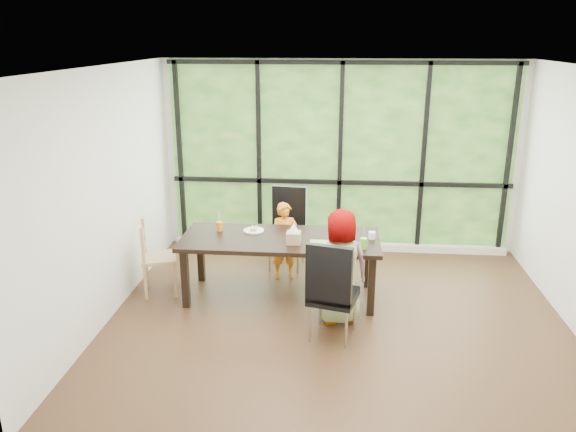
% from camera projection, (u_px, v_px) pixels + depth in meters
% --- Properties ---
extents(ground, '(5.00, 5.00, 0.00)m').
position_uv_depth(ground, '(336.00, 319.00, 6.18)').
color(ground, black).
rests_on(ground, ground).
extents(back_wall, '(5.00, 0.00, 5.00)m').
position_uv_depth(back_wall, '(340.00, 157.00, 7.90)').
color(back_wall, silver).
rests_on(back_wall, ground).
extents(foliage_backdrop, '(4.80, 0.02, 2.65)m').
position_uv_depth(foliage_backdrop, '(340.00, 158.00, 7.88)').
color(foliage_backdrop, '#1F4616').
rests_on(foliage_backdrop, back_wall).
extents(window_mullions, '(4.80, 0.06, 2.65)m').
position_uv_depth(window_mullions, '(340.00, 158.00, 7.84)').
color(window_mullions, black).
rests_on(window_mullions, back_wall).
extents(window_sill, '(4.80, 0.12, 0.10)m').
position_uv_depth(window_sill, '(337.00, 246.00, 8.20)').
color(window_sill, silver).
rests_on(window_sill, ground).
extents(dining_table, '(2.35, 1.06, 0.75)m').
position_uv_depth(dining_table, '(280.00, 267.00, 6.61)').
color(dining_table, black).
rests_on(dining_table, ground).
extents(chair_window_leather, '(0.51, 0.51, 1.08)m').
position_uv_depth(chair_window_leather, '(286.00, 229.00, 7.41)').
color(chair_window_leather, black).
rests_on(chair_window_leather, ground).
extents(chair_interior_leather, '(0.56, 0.56, 1.08)m').
position_uv_depth(chair_interior_leather, '(333.00, 289.00, 5.67)').
color(chair_interior_leather, black).
rests_on(chair_interior_leather, ground).
extents(chair_end_beech, '(0.50, 0.52, 0.90)m').
position_uv_depth(chair_end_beech, '(159.00, 258.00, 6.70)').
color(chair_end_beech, '#A47955').
rests_on(chair_end_beech, ground).
extents(child_toddler, '(0.41, 0.32, 1.00)m').
position_uv_depth(child_toddler, '(285.00, 241.00, 7.11)').
color(child_toddler, orange).
rests_on(child_toddler, ground).
extents(child_older, '(0.71, 0.57, 1.27)m').
position_uv_depth(child_older, '(338.00, 267.00, 5.98)').
color(child_older, slate).
rests_on(child_older, ground).
extents(placemat, '(0.49, 0.36, 0.01)m').
position_uv_depth(placemat, '(331.00, 246.00, 6.23)').
color(placemat, tan).
rests_on(placemat, dining_table).
extents(plate_far, '(0.25, 0.25, 0.02)m').
position_uv_depth(plate_far, '(254.00, 231.00, 6.71)').
color(plate_far, white).
rests_on(plate_far, dining_table).
extents(plate_near, '(0.25, 0.25, 0.02)m').
position_uv_depth(plate_near, '(335.00, 246.00, 6.22)').
color(plate_near, white).
rests_on(plate_near, dining_table).
extents(orange_cup, '(0.07, 0.07, 0.11)m').
position_uv_depth(orange_cup, '(219.00, 226.00, 6.71)').
color(orange_cup, orange).
rests_on(orange_cup, dining_table).
extents(green_cup, '(0.08, 0.08, 0.12)m').
position_uv_depth(green_cup, '(363.00, 243.00, 6.14)').
color(green_cup, '#5FD82F').
rests_on(green_cup, dining_table).
extents(white_mug, '(0.08, 0.08, 0.08)m').
position_uv_depth(white_mug, '(372.00, 235.00, 6.45)').
color(white_mug, white).
rests_on(white_mug, dining_table).
extents(tissue_box, '(0.16, 0.16, 0.13)m').
position_uv_depth(tissue_box, '(294.00, 238.00, 6.30)').
color(tissue_box, tan).
rests_on(tissue_box, dining_table).
extents(crepe_rolls_far, '(0.10, 0.12, 0.04)m').
position_uv_depth(crepe_rolls_far, '(254.00, 229.00, 6.70)').
color(crepe_rolls_far, tan).
rests_on(crepe_rolls_far, plate_far).
extents(crepe_rolls_near, '(0.15, 0.12, 0.04)m').
position_uv_depth(crepe_rolls_near, '(335.00, 244.00, 6.22)').
color(crepe_rolls_near, tan).
rests_on(crepe_rolls_near, plate_near).
extents(straw_white, '(0.01, 0.04, 0.20)m').
position_uv_depth(straw_white, '(219.00, 219.00, 6.69)').
color(straw_white, white).
rests_on(straw_white, orange_cup).
extents(straw_pink, '(0.01, 0.04, 0.20)m').
position_uv_depth(straw_pink, '(364.00, 235.00, 6.11)').
color(straw_pink, pink).
rests_on(straw_pink, green_cup).
extents(tissue, '(0.12, 0.12, 0.11)m').
position_uv_depth(tissue, '(294.00, 227.00, 6.26)').
color(tissue, white).
rests_on(tissue, tissue_box).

